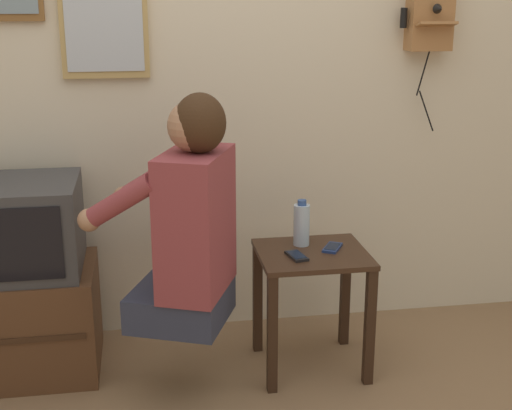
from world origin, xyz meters
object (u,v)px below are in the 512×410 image
object	(u,v)px
wall_phone_antique	(430,13)
wall_mirror	(103,7)
television	(12,227)
cell_phone_spare	(332,248)
person	(189,221)
cell_phone_held	(297,256)
water_bottle	(302,224)

from	to	relation	value
wall_phone_antique	wall_mirror	size ratio (longest dim) A/B	1.23
television	cell_phone_spare	world-z (taller)	television
cell_phone_spare	person	bearing A→B (deg)	-135.05
wall_mirror	cell_phone_held	size ratio (longest dim) A/B	4.52
water_bottle	person	bearing A→B (deg)	-154.55
television	cell_phone_held	xyz separation A→B (m)	(1.16, -0.23, -0.11)
wall_phone_antique	cell_phone_held	distance (m)	1.29
cell_phone_held	water_bottle	size ratio (longest dim) A/B	0.66
wall_phone_antique	cell_phone_spare	world-z (taller)	wall_phone_antique
television	water_bottle	world-z (taller)	television
wall_mirror	wall_phone_antique	bearing A→B (deg)	-1.60
cell_phone_held	water_bottle	distance (m)	0.18
wall_phone_antique	wall_mirror	distance (m)	1.46
person	wall_mirror	world-z (taller)	wall_mirror
television	wall_phone_antique	bearing A→B (deg)	7.67
person	water_bottle	size ratio (longest dim) A/B	4.52
person	water_bottle	distance (m)	0.57
wall_mirror	cell_phone_held	xyz separation A→B (m)	(0.75, -0.53, -0.99)
television	wall_mirror	size ratio (longest dim) A/B	0.91
person	wall_phone_antique	bearing A→B (deg)	-41.27
television	cell_phone_held	size ratio (longest dim) A/B	4.12
wall_mirror	water_bottle	world-z (taller)	wall_mirror
cell_phone_held	cell_phone_spare	world-z (taller)	same
television	wall_mirror	distance (m)	1.01
person	water_bottle	bearing A→B (deg)	-42.32
person	wall_phone_antique	world-z (taller)	wall_phone_antique
television	wall_phone_antique	xyz separation A→B (m)	(1.87, 0.25, 0.84)
television	cell_phone_spare	bearing A→B (deg)	-6.89
television	wall_phone_antique	size ratio (longest dim) A/B	0.74
person	cell_phone_held	bearing A→B (deg)	-56.04
wall_phone_antique	wall_mirror	xyz separation A→B (m)	(-1.46, 0.04, 0.03)
wall_mirror	water_bottle	bearing A→B (deg)	-25.46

